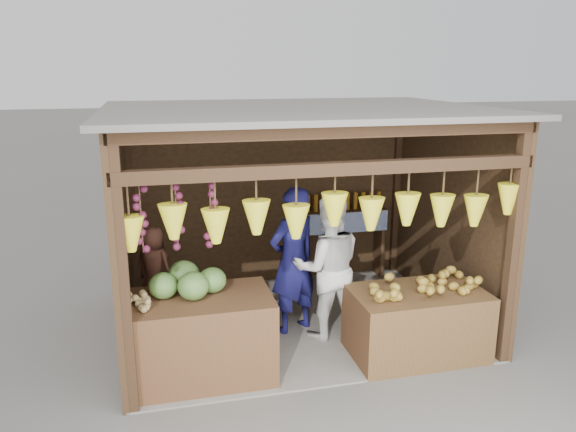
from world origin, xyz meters
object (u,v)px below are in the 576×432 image
at_px(counter_left, 200,338).
at_px(man_standing, 293,261).
at_px(counter_right, 416,323).
at_px(vendor_seated, 154,267).
at_px(woman_standing, 328,268).

relative_size(counter_left, man_standing, 0.82).
height_order(counter_right, vendor_seated, vendor_seated).
bearing_deg(counter_left, woman_standing, 20.80).
height_order(counter_left, woman_standing, woman_standing).
xyz_separation_m(counter_left, counter_right, (2.35, -0.08, -0.07)).
bearing_deg(woman_standing, counter_left, 26.99).
bearing_deg(woman_standing, man_standing, -25.90).
distance_m(counter_left, counter_right, 2.36).
xyz_separation_m(counter_left, woman_standing, (1.54, 0.58, 0.41)).
distance_m(counter_right, woman_standing, 1.16).
relative_size(man_standing, woman_standing, 1.04).
distance_m(counter_right, vendor_seated, 3.10).
relative_size(counter_left, vendor_seated, 1.44).
bearing_deg(vendor_seated, woman_standing, -160.69).
xyz_separation_m(man_standing, woman_standing, (0.36, -0.23, -0.03)).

